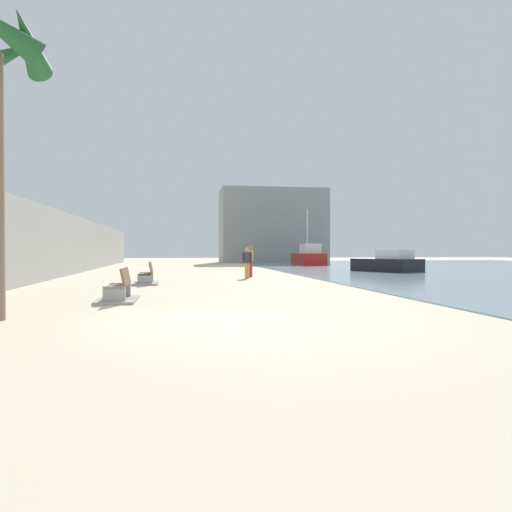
% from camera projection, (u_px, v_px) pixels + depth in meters
% --- Properties ---
extents(ground_plane, '(120.00, 120.00, 0.00)m').
position_uv_depth(ground_plane, '(194.00, 276.00, 28.10)').
color(ground_plane, beige).
extents(seawall, '(0.80, 64.00, 3.59)m').
position_uv_depth(seawall, '(55.00, 244.00, 26.87)').
color(seawall, '#9E9E99').
rests_on(seawall, ground).
extents(bench_near, '(1.13, 2.11, 0.98)m').
position_uv_depth(bench_near, '(118.00, 293.00, 14.34)').
color(bench_near, '#9E9E99').
rests_on(bench_near, ground).
extents(bench_far, '(1.13, 2.11, 0.98)m').
position_uv_depth(bench_far, '(146.00, 279.00, 21.46)').
color(bench_far, '#9E9E99').
rests_on(bench_far, ground).
extents(person_walking, '(0.53, 0.22, 1.61)m').
position_uv_depth(person_walking, '(247.00, 261.00, 25.79)').
color(person_walking, gold).
rests_on(person_walking, ground).
extents(person_standing, '(0.31, 0.47, 1.75)m').
position_uv_depth(person_standing, '(251.00, 258.00, 27.01)').
color(person_standing, '#B22D33').
rests_on(person_standing, ground).
extents(boat_mid_bay, '(4.13, 4.94, 1.46)m').
position_uv_depth(boat_mid_bay, '(388.00, 263.00, 33.05)').
color(boat_mid_bay, black).
rests_on(boat_mid_bay, water_bay).
extents(boat_far_left, '(2.42, 6.07, 5.37)m').
position_uv_depth(boat_far_left, '(308.00, 257.00, 47.46)').
color(boat_far_left, red).
rests_on(boat_far_left, water_bay).
extents(harbor_building, '(12.00, 6.00, 8.44)m').
position_uv_depth(harbor_building, '(272.00, 226.00, 57.31)').
color(harbor_building, gray).
rests_on(harbor_building, ground).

